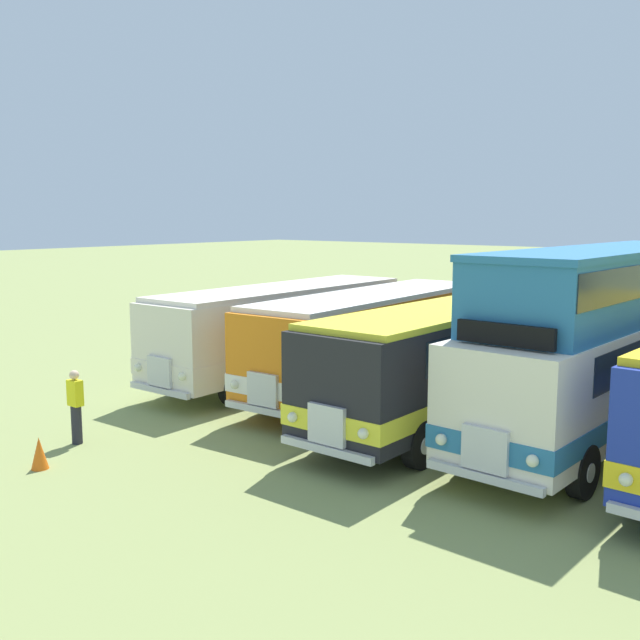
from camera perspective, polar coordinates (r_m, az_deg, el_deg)
The scene contains 7 objects.
ground_plane at distance 18.56m, azimuth 21.01°, elevation -8.67°, with size 200.00×200.00×0.00m, color #8C9956.
bus_first_in_row at distance 23.18m, azimuth -2.80°, elevation -0.38°, with size 2.70×10.25×2.99m.
bus_second_in_row at distance 21.35m, azimuth 4.35°, elevation -1.14°, with size 3.03×10.30×2.99m.
bus_third_in_row at distance 19.08m, azimuth 11.44°, elevation -2.39°, with size 2.71×11.54×2.99m.
bus_fourth_in_row at distance 18.25m, azimuth 21.65°, elevation -1.01°, with size 3.03×11.46×4.49m.
cone_near_end at distance 16.33m, azimuth -21.24°, elevation -9.75°, with size 0.36×0.36×0.68m, color orange.
marshal_person at distance 17.63m, azimuth -18.70°, elevation -6.45°, with size 0.36×0.24×1.73m.
Camera 1 is at (5.20, -17.04, 5.23)m, focal length 40.60 mm.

